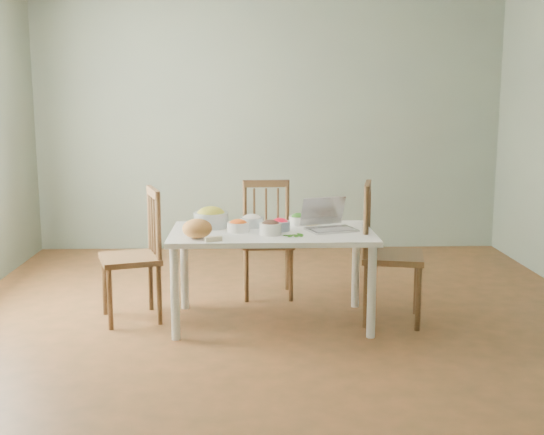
{
  "coord_description": "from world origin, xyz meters",
  "views": [
    {
      "loc": [
        -0.22,
        -4.92,
        1.65
      ],
      "look_at": [
        -0.06,
        -0.05,
        0.79
      ],
      "focal_mm": 45.18,
      "sensor_mm": 36.0,
      "label": 1
    }
  ],
  "objects_px": {
    "chair_left": "(130,255)",
    "dining_table": "(272,277)",
    "chair_far": "(267,240)",
    "bowl_squash": "(211,217)",
    "chair_right": "(393,253)",
    "bread_boule": "(197,228)",
    "laptop": "(332,215)"
  },
  "relations": [
    {
      "from": "chair_far",
      "to": "bowl_squash",
      "type": "distance_m",
      "value": 0.74
    },
    {
      "from": "bowl_squash",
      "to": "laptop",
      "type": "bearing_deg",
      "value": -10.34
    },
    {
      "from": "chair_far",
      "to": "chair_right",
      "type": "relative_size",
      "value": 0.93
    },
    {
      "from": "chair_far",
      "to": "bread_boule",
      "type": "relative_size",
      "value": 4.63
    },
    {
      "from": "laptop",
      "to": "chair_right",
      "type": "bearing_deg",
      "value": -17.54
    },
    {
      "from": "dining_table",
      "to": "chair_far",
      "type": "relative_size",
      "value": 1.53
    },
    {
      "from": "chair_right",
      "to": "chair_far",
      "type": "bearing_deg",
      "value": 65.04
    },
    {
      "from": "chair_far",
      "to": "laptop",
      "type": "bearing_deg",
      "value": -58.8
    },
    {
      "from": "bread_boule",
      "to": "chair_right",
      "type": "bearing_deg",
      "value": 9.54
    },
    {
      "from": "chair_far",
      "to": "laptop",
      "type": "xyz_separation_m",
      "value": [
        0.45,
        -0.69,
        0.32
      ]
    },
    {
      "from": "bowl_squash",
      "to": "chair_far",
      "type": "bearing_deg",
      "value": 50.35
    },
    {
      "from": "bowl_squash",
      "to": "dining_table",
      "type": "bearing_deg",
      "value": -19.84
    },
    {
      "from": "bread_boule",
      "to": "dining_table",
      "type": "bearing_deg",
      "value": 23.95
    },
    {
      "from": "chair_far",
      "to": "bread_boule",
      "type": "xyz_separation_m",
      "value": [
        -0.51,
        -0.92,
        0.28
      ]
    },
    {
      "from": "dining_table",
      "to": "chair_left",
      "type": "xyz_separation_m",
      "value": [
        -1.05,
        0.1,
        0.15
      ]
    },
    {
      "from": "chair_far",
      "to": "bread_boule",
      "type": "distance_m",
      "value": 1.09
    },
    {
      "from": "chair_left",
      "to": "laptop",
      "type": "distance_m",
      "value": 1.52
    },
    {
      "from": "chair_left",
      "to": "dining_table",
      "type": "bearing_deg",
      "value": 67.24
    },
    {
      "from": "dining_table",
      "to": "bowl_squash",
      "type": "relative_size",
      "value": 5.65
    },
    {
      "from": "laptop",
      "to": "bread_boule",
      "type": "bearing_deg",
      "value": 175.65
    },
    {
      "from": "chair_left",
      "to": "bowl_squash",
      "type": "xyz_separation_m",
      "value": [
        0.6,
        0.06,
        0.27
      ]
    },
    {
      "from": "bread_boule",
      "to": "bowl_squash",
      "type": "height_order",
      "value": "bowl_squash"
    },
    {
      "from": "bread_boule",
      "to": "bowl_squash",
      "type": "distance_m",
      "value": 0.4
    },
    {
      "from": "chair_far",
      "to": "bowl_squash",
      "type": "xyz_separation_m",
      "value": [
        -0.44,
        -0.53,
        0.29
      ]
    },
    {
      "from": "chair_right",
      "to": "dining_table",
      "type": "bearing_deg",
      "value": 102.33
    },
    {
      "from": "bread_boule",
      "to": "laptop",
      "type": "height_order",
      "value": "laptop"
    },
    {
      "from": "dining_table",
      "to": "laptop",
      "type": "relative_size",
      "value": 4.3
    },
    {
      "from": "chair_far",
      "to": "chair_left",
      "type": "relative_size",
      "value": 0.97
    },
    {
      "from": "chair_far",
      "to": "chair_left",
      "type": "distance_m",
      "value": 1.19
    },
    {
      "from": "chair_far",
      "to": "bowl_squash",
      "type": "relative_size",
      "value": 3.68
    },
    {
      "from": "chair_left",
      "to": "bread_boule",
      "type": "relative_size",
      "value": 4.76
    },
    {
      "from": "chair_far",
      "to": "dining_table",
      "type": "bearing_deg",
      "value": -90.74
    }
  ]
}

